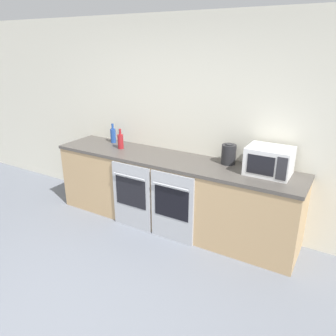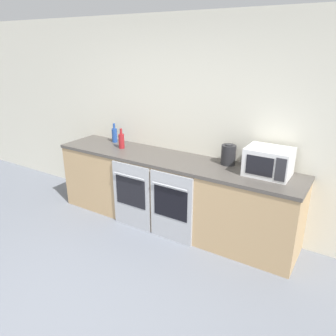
# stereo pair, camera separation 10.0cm
# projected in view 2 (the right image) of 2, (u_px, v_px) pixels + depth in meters

# --- Properties ---
(ground_plane) EXTENTS (16.00, 16.00, 0.00)m
(ground_plane) POSITION_uv_depth(u_px,v_px,m) (54.00, 319.00, 2.84)
(ground_plane) COLOR slate
(wall_back) EXTENTS (10.00, 0.06, 2.60)m
(wall_back) POSITION_uv_depth(u_px,v_px,m) (185.00, 122.00, 4.20)
(wall_back) COLOR silver
(wall_back) RESTS_ON ground_plane
(counter_back) EXTENTS (3.24, 0.66, 0.92)m
(counter_back) POSITION_uv_depth(u_px,v_px,m) (171.00, 192.00, 4.22)
(counter_back) COLOR tan
(counter_back) RESTS_ON ground_plane
(oven_left) EXTENTS (0.56, 0.06, 0.86)m
(oven_left) POSITION_uv_depth(u_px,v_px,m) (131.00, 196.00, 4.14)
(oven_left) COLOR #A8AAAF
(oven_left) RESTS_ON ground_plane
(oven_right) EXTENTS (0.56, 0.06, 0.86)m
(oven_right) POSITION_uv_depth(u_px,v_px,m) (171.00, 207.00, 3.85)
(oven_right) COLOR #A8AAAF
(oven_right) RESTS_ON ground_plane
(microwave) EXTENTS (0.47, 0.36, 0.30)m
(microwave) POSITION_uv_depth(u_px,v_px,m) (269.00, 162.00, 3.48)
(microwave) COLOR silver
(microwave) RESTS_ON counter_back
(bottle_red) EXTENTS (0.08, 0.08, 0.27)m
(bottle_red) POSITION_uv_depth(u_px,v_px,m) (121.00, 141.00, 4.41)
(bottle_red) COLOR maroon
(bottle_red) RESTS_ON counter_back
(bottle_blue) EXTENTS (0.08, 0.08, 0.27)m
(bottle_blue) POSITION_uv_depth(u_px,v_px,m) (115.00, 135.00, 4.69)
(bottle_blue) COLOR #234793
(bottle_blue) RESTS_ON counter_back
(kettle) EXTENTS (0.17, 0.17, 0.24)m
(kettle) POSITION_uv_depth(u_px,v_px,m) (228.00, 155.00, 3.81)
(kettle) COLOR #232326
(kettle) RESTS_ON counter_back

